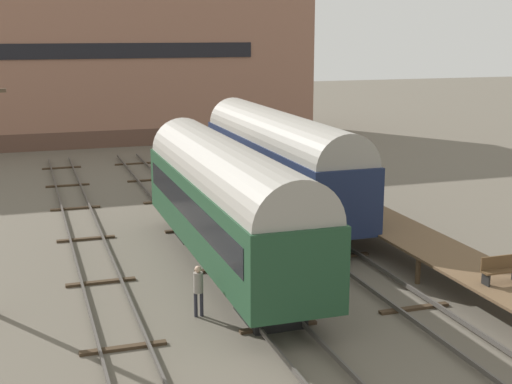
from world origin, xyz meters
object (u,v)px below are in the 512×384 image
object	(u,v)px
bench	(500,269)
person_worker	(198,286)
train_car_green	(226,198)
train_car_navy	(279,157)

from	to	relation	value
bench	person_worker	bearing A→B (deg)	163.10
train_car_green	person_worker	size ratio (longest dim) A/B	8.88
train_car_green	train_car_navy	xyz separation A→B (m)	(4.95, 7.56, 0.08)
train_car_green	bench	world-z (taller)	train_car_green
train_car_green	person_worker	bearing A→B (deg)	-117.51
train_car_navy	person_worker	bearing A→B (deg)	-121.25
person_worker	train_car_green	bearing A→B (deg)	62.49
train_car_navy	train_car_green	bearing A→B (deg)	-123.21
train_car_green	person_worker	distance (m)	5.09
train_car_navy	person_worker	distance (m)	13.89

